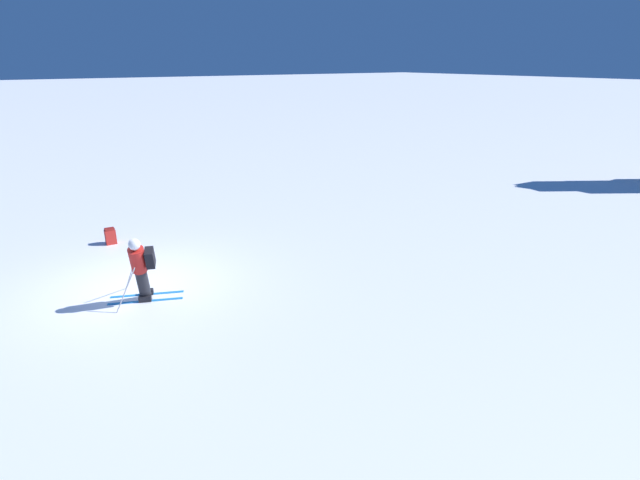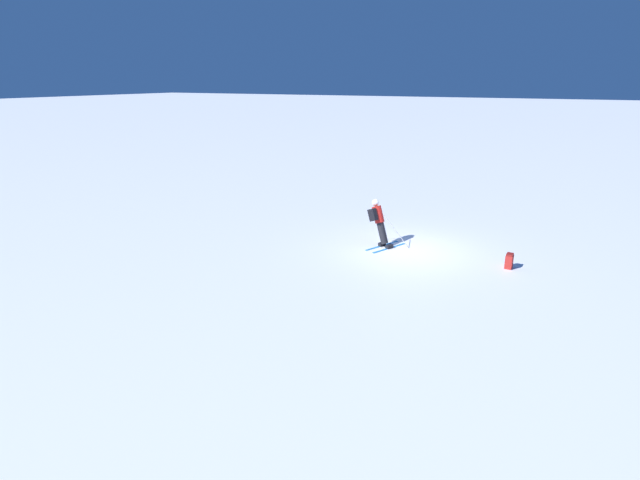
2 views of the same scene
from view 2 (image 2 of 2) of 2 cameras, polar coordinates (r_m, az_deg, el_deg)
name	(u,v)px [view 2 (image 2 of 2)]	position (r m, az deg, el deg)	size (l,w,h in m)	color
ground_plane	(407,250)	(18.07, 9.89, -1.17)	(300.00, 300.00, 0.00)	white
skier	(379,220)	(18.24, 6.75, 2.24)	(1.55, 1.71, 1.73)	#1E7AC6
spare_backpack	(509,261)	(17.20, 20.81, -2.26)	(0.23, 0.31, 0.50)	#AD231E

